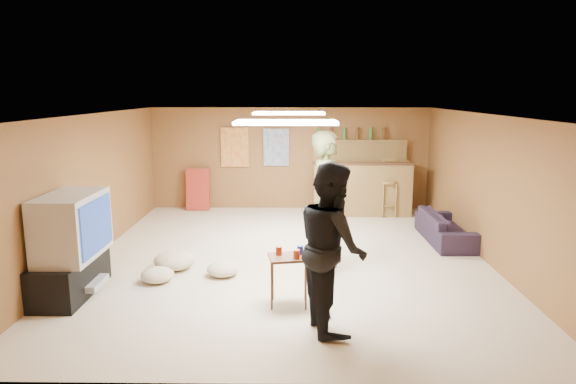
{
  "coord_description": "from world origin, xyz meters",
  "views": [
    {
      "loc": [
        0.11,
        -7.6,
        2.52
      ],
      "look_at": [
        0.0,
        0.2,
        1.0
      ],
      "focal_mm": 32.0,
      "sensor_mm": 36.0,
      "label": 1
    }
  ],
  "objects_px": {
    "bar_counter": "(362,188)",
    "sofa": "(446,227)",
    "tray_table": "(289,280)",
    "person_olive": "(328,202)",
    "tv_body": "(72,226)",
    "person_black": "(332,247)"
  },
  "relations": [
    {
      "from": "tv_body",
      "to": "person_olive",
      "type": "bearing_deg",
      "value": 16.13
    },
    {
      "from": "bar_counter",
      "to": "tray_table",
      "type": "distance_m",
      "value": 4.96
    },
    {
      "from": "person_black",
      "to": "person_olive",
      "type": "bearing_deg",
      "value": -14.2
    },
    {
      "from": "tv_body",
      "to": "sofa",
      "type": "bearing_deg",
      "value": 24.51
    },
    {
      "from": "person_olive",
      "to": "sofa",
      "type": "bearing_deg",
      "value": -49.76
    },
    {
      "from": "person_olive",
      "to": "tv_body",
      "type": "bearing_deg",
      "value": 111.11
    },
    {
      "from": "person_olive",
      "to": "tray_table",
      "type": "relative_size",
      "value": 3.28
    },
    {
      "from": "tv_body",
      "to": "sofa",
      "type": "height_order",
      "value": "tv_body"
    },
    {
      "from": "sofa",
      "to": "tray_table",
      "type": "height_order",
      "value": "tray_table"
    },
    {
      "from": "person_black",
      "to": "sofa",
      "type": "height_order",
      "value": "person_black"
    },
    {
      "from": "tray_table",
      "to": "sofa",
      "type": "bearing_deg",
      "value": 45.6
    },
    {
      "from": "person_olive",
      "to": "tray_table",
      "type": "bearing_deg",
      "value": 161.4
    },
    {
      "from": "person_olive",
      "to": "sofa",
      "type": "relative_size",
      "value": 1.18
    },
    {
      "from": "bar_counter",
      "to": "sofa",
      "type": "xyz_separation_m",
      "value": [
        1.2,
        -2.01,
        -0.3
      ]
    },
    {
      "from": "person_black",
      "to": "sofa",
      "type": "xyz_separation_m",
      "value": [
        2.2,
        3.3,
        -0.66
      ]
    },
    {
      "from": "person_black",
      "to": "tray_table",
      "type": "height_order",
      "value": "person_black"
    },
    {
      "from": "bar_counter",
      "to": "person_olive",
      "type": "xyz_separation_m",
      "value": [
        -0.93,
        -3.52,
        0.45
      ]
    },
    {
      "from": "bar_counter",
      "to": "sofa",
      "type": "relative_size",
      "value": 1.18
    },
    {
      "from": "sofa",
      "to": "tray_table",
      "type": "xyz_separation_m",
      "value": [
        -2.66,
        -2.72,
        0.06
      ]
    },
    {
      "from": "person_olive",
      "to": "tray_table",
      "type": "distance_m",
      "value": 1.49
    },
    {
      "from": "bar_counter",
      "to": "person_black",
      "type": "xyz_separation_m",
      "value": [
        -1.0,
        -5.31,
        0.36
      ]
    },
    {
      "from": "tv_body",
      "to": "person_olive",
      "type": "xyz_separation_m",
      "value": [
        3.22,
        0.93,
        0.1
      ]
    }
  ]
}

